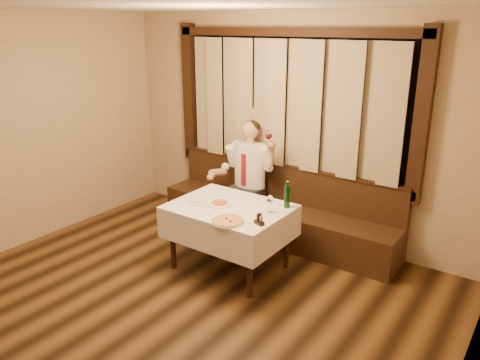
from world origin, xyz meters
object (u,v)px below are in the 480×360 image
Objects in this scene: cruet_caddy at (259,220)px; seated_man at (247,170)px; dining_table at (230,215)px; pasta_red at (220,201)px; pasta_cream at (201,200)px; green_bottle at (287,196)px; pizza at (228,221)px; banquette at (277,214)px.

cruet_caddy is 1.49m from seated_man.
seated_man is at bearing 113.63° from dining_table.
seated_man is (-0.94, 1.16, 0.06)m from cruet_caddy.
pasta_red is 1.03× the size of pasta_cream.
green_bottle reaches higher than pasta_red.
cruet_caddy is (0.53, -0.22, 0.15)m from dining_table.
dining_table is at bearing -66.37° from seated_man.
seated_man is at bearing 94.97° from pasta_cream.
dining_table is 3.76× the size of pizza.
green_bottle reaches higher than pizza.
pasta_cream is at bearing -161.80° from dining_table.
banquette is 1.48m from pizza.
dining_table is at bearing 174.21° from cruet_caddy.
cruet_caddy reaches higher than pasta_cream.
banquette is 1.08m from dining_table.
banquette is at bearing 12.56° from seated_man.
banquette is 10.66× the size of green_bottle.
banquette is 0.69m from seated_man.
seated_man is (-0.41, -0.09, 0.54)m from banquette.
cruet_caddy is 0.08× the size of seated_man.
green_bottle is at bearing 67.91° from pizza.
banquette is 11.82× the size of pasta_cream.
banquette is 2.16× the size of seated_man.
green_bottle reaches higher than banquette.
pasta_cream reaches higher than pizza.
green_bottle is at bearing 28.97° from pasta_red.
seated_man is at bearing 147.15° from green_bottle.
pasta_cream is 0.18× the size of seated_man.
seated_man is at bearing -167.44° from banquette.
dining_table is 0.59m from cruet_caddy.
banquette reaches higher than cruet_caddy.
pasta_red is (-0.11, -0.03, 0.14)m from dining_table.
green_bottle is at bearing 26.96° from pasta_cream.
pasta_red is at bearing -72.80° from seated_man.
pasta_red is (-0.11, -1.05, 0.48)m from banquette.
pasta_cream reaches higher than dining_table.
pasta_red reaches higher than pizza.
pasta_cream is (-0.32, -0.10, 0.14)m from dining_table.
cruet_caddy is (0.53, -1.25, 0.49)m from banquette.
pasta_red is at bearing -151.03° from green_bottle.
pizza is 0.23× the size of seated_man.
green_bottle is 1.12m from seated_man.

